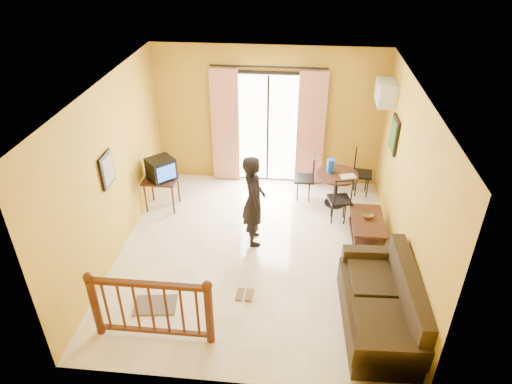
# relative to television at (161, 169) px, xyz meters

# --- Properties ---
(ground) EXTENTS (5.00, 5.00, 0.00)m
(ground) POSITION_rel_television_xyz_m (1.87, -1.21, -0.83)
(ground) COLOR beige
(ground) RESTS_ON ground
(room_shell) EXTENTS (5.00, 5.00, 5.00)m
(room_shell) POSITION_rel_television_xyz_m (1.87, -1.21, 0.88)
(room_shell) COLOR white
(room_shell) RESTS_ON ground
(balcony_door) EXTENTS (2.25, 0.14, 2.46)m
(balcony_door) POSITION_rel_television_xyz_m (1.87, 1.23, 0.36)
(balcony_door) COLOR black
(balcony_door) RESTS_ON ground
(tv_table) EXTENTS (0.62, 0.52, 0.62)m
(tv_table) POSITION_rel_television_xyz_m (-0.03, 0.00, -0.28)
(tv_table) COLOR black
(tv_table) RESTS_ON ground
(television) EXTENTS (0.61, 0.61, 0.41)m
(television) POSITION_rel_television_xyz_m (0.00, 0.00, 0.00)
(television) COLOR black
(television) RESTS_ON tv_table
(picture_left) EXTENTS (0.05, 0.42, 0.52)m
(picture_left) POSITION_rel_television_xyz_m (-0.35, -1.41, 0.72)
(picture_left) COLOR black
(picture_left) RESTS_ON room_shell
(dining_table) EXTENTS (0.80, 0.80, 0.67)m
(dining_table) POSITION_rel_television_xyz_m (3.24, 0.43, -0.31)
(dining_table) COLOR black
(dining_table) RESTS_ON ground
(water_jug) EXTENTS (0.14, 0.14, 0.27)m
(water_jug) POSITION_rel_television_xyz_m (3.11, 0.49, -0.03)
(water_jug) COLOR #1344B8
(water_jug) RESTS_ON dining_table
(serving_tray) EXTENTS (0.32, 0.25, 0.02)m
(serving_tray) POSITION_rel_television_xyz_m (3.43, 0.33, -0.15)
(serving_tray) COLOR #EDE2CA
(serving_tray) RESTS_ON dining_table
(dining_chairs) EXTENTS (1.57, 1.46, 0.95)m
(dining_chairs) POSITION_rel_television_xyz_m (3.23, 0.43, -0.83)
(dining_chairs) COLOR black
(dining_chairs) RESTS_ON ground
(air_conditioner) EXTENTS (0.31, 0.60, 0.40)m
(air_conditioner) POSITION_rel_television_xyz_m (3.96, 0.74, 1.32)
(air_conditioner) COLOR silver
(air_conditioner) RESTS_ON room_shell
(botanical_print) EXTENTS (0.05, 0.50, 0.60)m
(botanical_print) POSITION_rel_television_xyz_m (4.08, 0.09, 0.82)
(botanical_print) COLOR black
(botanical_print) RESTS_ON room_shell
(coffee_table) EXTENTS (0.54, 0.97, 0.43)m
(coffee_table) POSITION_rel_television_xyz_m (3.72, -0.69, -0.54)
(coffee_table) COLOR black
(coffee_table) RESTS_ON ground
(bowl) EXTENTS (0.25, 0.25, 0.06)m
(bowl) POSITION_rel_television_xyz_m (3.72, -0.62, -0.37)
(bowl) COLOR brown
(bowl) RESTS_ON coffee_table
(sofa) EXTENTS (0.97, 1.96, 0.92)m
(sofa) POSITION_rel_television_xyz_m (3.73, -2.63, -0.48)
(sofa) COLOR black
(sofa) RESTS_ON ground
(standing_person) EXTENTS (0.51, 0.66, 1.61)m
(standing_person) POSITION_rel_television_xyz_m (1.80, -0.88, -0.02)
(standing_person) COLOR black
(standing_person) RESTS_ON ground
(stair_balustrade) EXTENTS (1.63, 0.13, 1.04)m
(stair_balustrade) POSITION_rel_television_xyz_m (0.72, -3.11, -0.26)
(stair_balustrade) COLOR #471E0F
(stair_balustrade) RESTS_ON ground
(doormat) EXTENTS (0.65, 0.48, 0.02)m
(doormat) POSITION_rel_television_xyz_m (0.55, -2.56, -0.82)
(doormat) COLOR #534C43
(doormat) RESTS_ON ground
(sandals) EXTENTS (0.25, 0.25, 0.03)m
(sandals) POSITION_rel_television_xyz_m (1.81, -2.24, -0.81)
(sandals) COLOR brown
(sandals) RESTS_ON ground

